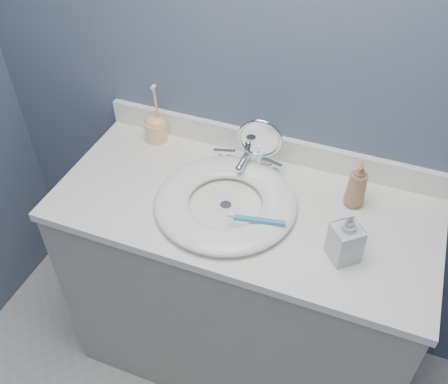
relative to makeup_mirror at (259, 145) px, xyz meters
The scene contains 12 objects.
back_wall 0.23m from the makeup_mirror, 86.40° to the left, with size 2.20×0.02×2.40m, color #4B5971.
vanity_cabinet 0.60m from the makeup_mirror, 87.52° to the right, with size 1.20×0.55×0.85m, color #A19C93.
countertop 0.21m from the makeup_mirror, 87.52° to the right, with size 1.22×0.57×0.03m, color white.
backsplash 0.12m from the makeup_mirror, 85.97° to the left, with size 1.22×0.02×0.09m, color white.
basin 0.22m from the makeup_mirror, 102.56° to the right, with size 0.45×0.45×0.04m, color white, non-canonical shape.
drain 0.23m from the makeup_mirror, 102.56° to the right, with size 0.04×0.04×0.01m, color silver.
faucet 0.10m from the makeup_mirror, behind, with size 0.25×0.13×0.07m.
makeup_mirror is the anchor object (origin of this frame).
soap_bottle_amber 0.33m from the makeup_mirror, ahead, with size 0.06×0.07×0.17m, color #A26F49.
soap_bottle_clear 0.43m from the makeup_mirror, 37.69° to the right, with size 0.08×0.08×0.17m, color silver.
toothbrush_holder 0.41m from the makeup_mirror, behind, with size 0.08×0.08×0.23m.
toothbrush_lying 0.28m from the makeup_mirror, 72.52° to the right, with size 0.17×0.05×0.02m.
Camera 1 is at (0.35, -0.11, 1.98)m, focal length 40.00 mm.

